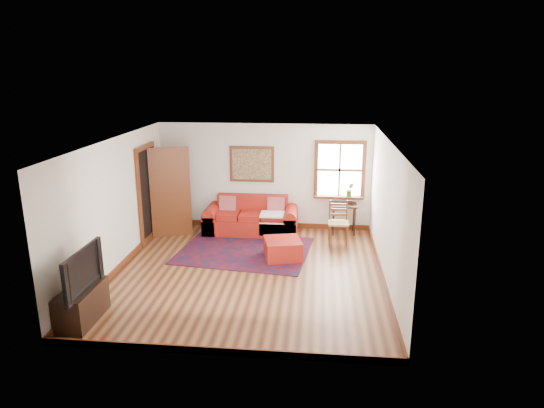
# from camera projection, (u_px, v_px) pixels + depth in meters

# --- Properties ---
(ground) EXTENTS (5.50, 5.50, 0.00)m
(ground) POSITION_uv_depth(u_px,v_px,m) (249.00, 273.00, 9.16)
(ground) COLOR #442212
(ground) RESTS_ON ground
(room_envelope) EXTENTS (5.04, 5.54, 2.52)m
(room_envelope) POSITION_uv_depth(u_px,v_px,m) (247.00, 188.00, 8.72)
(room_envelope) COLOR silver
(room_envelope) RESTS_ON ground
(window) EXTENTS (1.18, 0.20, 1.38)m
(window) POSITION_uv_depth(u_px,v_px,m) (341.00, 176.00, 11.22)
(window) COLOR white
(window) RESTS_ON ground
(doorway) EXTENTS (0.89, 1.08, 2.14)m
(doorway) POSITION_uv_depth(u_px,v_px,m) (162.00, 192.00, 10.78)
(doorway) COLOR black
(doorway) RESTS_ON ground
(framed_artwork) EXTENTS (1.05, 0.07, 0.85)m
(framed_artwork) POSITION_uv_depth(u_px,v_px,m) (252.00, 164.00, 11.36)
(framed_artwork) COLOR #5F2C14
(framed_artwork) RESTS_ON ground
(persian_rug) EXTENTS (2.90, 2.43, 0.02)m
(persian_rug) POSITION_uv_depth(u_px,v_px,m) (245.00, 250.00, 10.24)
(persian_rug) COLOR #510B13
(persian_rug) RESTS_ON ground
(red_leather_sofa) EXTENTS (2.15, 0.89, 0.84)m
(red_leather_sofa) POSITION_uv_depth(u_px,v_px,m) (251.00, 221.00, 11.34)
(red_leather_sofa) COLOR maroon
(red_leather_sofa) RESTS_ON ground
(red_ottoman) EXTENTS (0.85, 0.85, 0.40)m
(red_ottoman) POSITION_uv_depth(u_px,v_px,m) (283.00, 249.00, 9.79)
(red_ottoman) COLOR maroon
(red_ottoman) RESTS_ON ground
(side_table) EXTENTS (0.58, 0.44, 0.70)m
(side_table) POSITION_uv_depth(u_px,v_px,m) (344.00, 209.00, 11.19)
(side_table) COLOR black
(side_table) RESTS_ON ground
(ladder_back_chair) EXTENTS (0.44, 0.41, 0.92)m
(ladder_back_chair) POSITION_uv_depth(u_px,v_px,m) (338.00, 221.00, 10.63)
(ladder_back_chair) COLOR tan
(ladder_back_chair) RESTS_ON ground
(media_cabinet) EXTENTS (0.44, 0.99, 0.54)m
(media_cabinet) POSITION_uv_depth(u_px,v_px,m) (82.00, 304.00, 7.37)
(media_cabinet) COLOR black
(media_cabinet) RESTS_ON ground
(television) EXTENTS (0.15, 1.15, 0.66)m
(television) POSITION_uv_depth(u_px,v_px,m) (76.00, 270.00, 7.12)
(television) COLOR black
(television) RESTS_ON media_cabinet
(candle_hurricane) EXTENTS (0.12, 0.12, 0.18)m
(candle_hurricane) POSITION_uv_depth(u_px,v_px,m) (96.00, 271.00, 7.69)
(candle_hurricane) COLOR silver
(candle_hurricane) RESTS_ON media_cabinet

